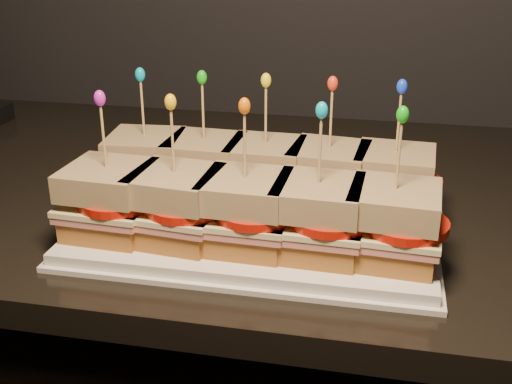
# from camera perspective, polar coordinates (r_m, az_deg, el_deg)

# --- Properties ---
(granite_slab) EXTENTS (2.42, 0.70, 0.03)m
(granite_slab) POSITION_cam_1_polar(r_m,az_deg,el_deg) (0.95, -9.88, 0.75)
(granite_slab) COLOR black
(granite_slab) RESTS_ON cabinet
(platter) EXTENTS (0.40, 0.25, 0.02)m
(platter) POSITION_cam_1_polar(r_m,az_deg,el_deg) (0.74, 0.00, -3.28)
(platter) COLOR white
(platter) RESTS_ON granite_slab
(platter_rim) EXTENTS (0.41, 0.26, 0.01)m
(platter_rim) POSITION_cam_1_polar(r_m,az_deg,el_deg) (0.74, 0.00, -3.70)
(platter_rim) COLOR white
(platter_rim) RESTS_ON granite_slab
(sandwich_0_bread_bot) EXTENTS (0.09, 0.09, 0.02)m
(sandwich_0_bread_bot) POSITION_cam_1_polar(r_m,az_deg,el_deg) (0.82, -9.59, 0.70)
(sandwich_0_bread_bot) COLOR brown
(sandwich_0_bread_bot) RESTS_ON platter
(sandwich_0_ham) EXTENTS (0.10, 0.10, 0.01)m
(sandwich_0_ham) POSITION_cam_1_polar(r_m,az_deg,el_deg) (0.82, -9.67, 1.74)
(sandwich_0_ham) COLOR #CA6D63
(sandwich_0_ham) RESTS_ON sandwich_0_bread_bot
(sandwich_0_cheese) EXTENTS (0.10, 0.10, 0.01)m
(sandwich_0_cheese) POSITION_cam_1_polar(r_m,az_deg,el_deg) (0.81, -9.70, 2.20)
(sandwich_0_cheese) COLOR beige
(sandwich_0_cheese) RESTS_ON sandwich_0_ham
(sandwich_0_tomato) EXTENTS (0.09, 0.09, 0.01)m
(sandwich_0_tomato) POSITION_cam_1_polar(r_m,az_deg,el_deg) (0.80, -9.08, 2.50)
(sandwich_0_tomato) COLOR red
(sandwich_0_tomato) RESTS_ON sandwich_0_cheese
(sandwich_0_bread_top) EXTENTS (0.10, 0.10, 0.03)m
(sandwich_0_bread_top) POSITION_cam_1_polar(r_m,az_deg,el_deg) (0.80, -9.82, 3.99)
(sandwich_0_bread_top) COLOR #502C0D
(sandwich_0_bread_top) RESTS_ON sandwich_0_tomato
(sandwich_0_pick) EXTENTS (0.00, 0.00, 0.09)m
(sandwich_0_pick) POSITION_cam_1_polar(r_m,az_deg,el_deg) (0.79, -10.04, 7.07)
(sandwich_0_pick) COLOR tan
(sandwich_0_pick) RESTS_ON sandwich_0_bread_top
(sandwich_0_frill) EXTENTS (0.01, 0.01, 0.02)m
(sandwich_0_frill) POSITION_cam_1_polar(r_m,az_deg,el_deg) (0.78, -10.27, 10.24)
(sandwich_0_frill) COLOR #059ABA
(sandwich_0_frill) RESTS_ON sandwich_0_pick
(sandwich_1_bread_bot) EXTENTS (0.09, 0.09, 0.02)m
(sandwich_1_bread_bot) POSITION_cam_1_polar(r_m,az_deg,el_deg) (0.80, -4.51, 0.30)
(sandwich_1_bread_bot) COLOR brown
(sandwich_1_bread_bot) RESTS_ON platter
(sandwich_1_ham) EXTENTS (0.10, 0.09, 0.01)m
(sandwich_1_ham) POSITION_cam_1_polar(r_m,az_deg,el_deg) (0.79, -4.54, 1.37)
(sandwich_1_ham) COLOR #CA6D63
(sandwich_1_ham) RESTS_ON sandwich_1_bread_bot
(sandwich_1_cheese) EXTENTS (0.10, 0.10, 0.01)m
(sandwich_1_cheese) POSITION_cam_1_polar(r_m,az_deg,el_deg) (0.79, -4.56, 1.84)
(sandwich_1_cheese) COLOR beige
(sandwich_1_cheese) RESTS_ON sandwich_1_ham
(sandwich_1_tomato) EXTENTS (0.09, 0.09, 0.01)m
(sandwich_1_tomato) POSITION_cam_1_polar(r_m,az_deg,el_deg) (0.78, -3.85, 2.14)
(sandwich_1_tomato) COLOR red
(sandwich_1_tomato) RESTS_ON sandwich_1_cheese
(sandwich_1_bread_top) EXTENTS (0.09, 0.09, 0.03)m
(sandwich_1_bread_top) POSITION_cam_1_polar(r_m,az_deg,el_deg) (0.78, -4.62, 3.68)
(sandwich_1_bread_top) COLOR #502C0D
(sandwich_1_bread_top) RESTS_ON sandwich_1_tomato
(sandwich_1_pick) EXTENTS (0.00, 0.00, 0.09)m
(sandwich_1_pick) POSITION_cam_1_polar(r_m,az_deg,el_deg) (0.77, -4.73, 6.85)
(sandwich_1_pick) COLOR tan
(sandwich_1_pick) RESTS_ON sandwich_1_bread_top
(sandwich_1_frill) EXTENTS (0.01, 0.01, 0.02)m
(sandwich_1_frill) POSITION_cam_1_polar(r_m,az_deg,el_deg) (0.76, -4.84, 10.13)
(sandwich_1_frill) COLOR #16AD14
(sandwich_1_frill) RESTS_ON sandwich_1_pick
(sandwich_2_bread_bot) EXTENTS (0.09, 0.09, 0.02)m
(sandwich_2_bread_bot) POSITION_cam_1_polar(r_m,az_deg,el_deg) (0.78, 0.83, -0.12)
(sandwich_2_bread_bot) COLOR brown
(sandwich_2_bread_bot) RESTS_ON platter
(sandwich_2_ham) EXTENTS (0.10, 0.09, 0.01)m
(sandwich_2_ham) POSITION_cam_1_polar(r_m,az_deg,el_deg) (0.78, 0.84, 0.96)
(sandwich_2_ham) COLOR #CA6D63
(sandwich_2_ham) RESTS_ON sandwich_2_bread_bot
(sandwich_2_cheese) EXTENTS (0.10, 0.09, 0.01)m
(sandwich_2_cheese) POSITION_cam_1_polar(r_m,az_deg,el_deg) (0.77, 0.84, 1.44)
(sandwich_2_cheese) COLOR beige
(sandwich_2_cheese) RESTS_ON sandwich_2_ham
(sandwich_2_tomato) EXTENTS (0.09, 0.09, 0.01)m
(sandwich_2_tomato) POSITION_cam_1_polar(r_m,az_deg,el_deg) (0.76, 1.65, 1.74)
(sandwich_2_tomato) COLOR red
(sandwich_2_tomato) RESTS_ON sandwich_2_cheese
(sandwich_2_bread_top) EXTENTS (0.09, 0.09, 0.03)m
(sandwich_2_bread_top) POSITION_cam_1_polar(r_m,az_deg,el_deg) (0.76, 0.85, 3.32)
(sandwich_2_bread_top) COLOR #502C0D
(sandwich_2_bread_top) RESTS_ON sandwich_2_tomato
(sandwich_2_pick) EXTENTS (0.00, 0.00, 0.09)m
(sandwich_2_pick) POSITION_cam_1_polar(r_m,az_deg,el_deg) (0.75, 0.87, 6.55)
(sandwich_2_pick) COLOR tan
(sandwich_2_pick) RESTS_ON sandwich_2_bread_top
(sandwich_2_frill) EXTENTS (0.01, 0.01, 0.02)m
(sandwich_2_frill) POSITION_cam_1_polar(r_m,az_deg,el_deg) (0.74, 0.89, 9.90)
(sandwich_2_frill) COLOR yellow
(sandwich_2_frill) RESTS_ON sandwich_2_pick
(sandwich_3_bread_bot) EXTENTS (0.09, 0.09, 0.02)m
(sandwich_3_bread_bot) POSITION_cam_1_polar(r_m,az_deg,el_deg) (0.77, 6.35, -0.56)
(sandwich_3_bread_bot) COLOR brown
(sandwich_3_bread_bot) RESTS_ON platter
(sandwich_3_ham) EXTENTS (0.10, 0.10, 0.01)m
(sandwich_3_ham) POSITION_cam_1_polar(r_m,az_deg,el_deg) (0.77, 6.40, 0.53)
(sandwich_3_ham) COLOR #CA6D63
(sandwich_3_ham) RESTS_ON sandwich_3_bread_bot
(sandwich_3_cheese) EXTENTS (0.11, 0.10, 0.01)m
(sandwich_3_cheese) POSITION_cam_1_polar(r_m,az_deg,el_deg) (0.76, 6.43, 1.02)
(sandwich_3_cheese) COLOR beige
(sandwich_3_cheese) RESTS_ON sandwich_3_ham
(sandwich_3_tomato) EXTENTS (0.09, 0.09, 0.01)m
(sandwich_3_tomato) POSITION_cam_1_polar(r_m,az_deg,el_deg) (0.76, 7.31, 1.31)
(sandwich_3_tomato) COLOR red
(sandwich_3_tomato) RESTS_ON sandwich_3_cheese
(sandwich_3_bread_top) EXTENTS (0.10, 0.10, 0.03)m
(sandwich_3_bread_top) POSITION_cam_1_polar(r_m,az_deg,el_deg) (0.75, 6.51, 2.91)
(sandwich_3_bread_top) COLOR #502C0D
(sandwich_3_bread_top) RESTS_ON sandwich_3_tomato
(sandwich_3_pick) EXTENTS (0.00, 0.00, 0.09)m
(sandwich_3_pick) POSITION_cam_1_polar(r_m,az_deg,el_deg) (0.74, 6.67, 6.18)
(sandwich_3_pick) COLOR tan
(sandwich_3_pick) RESTS_ON sandwich_3_bread_top
(sandwich_3_frill) EXTENTS (0.01, 0.01, 0.02)m
(sandwich_3_frill) POSITION_cam_1_polar(r_m,az_deg,el_deg) (0.73, 6.83, 9.57)
(sandwich_3_frill) COLOR red
(sandwich_3_frill) RESTS_ON sandwich_3_pick
(sandwich_4_bread_bot) EXTENTS (0.09, 0.09, 0.02)m
(sandwich_4_bread_bot) POSITION_cam_1_polar(r_m,az_deg,el_deg) (0.77, 11.95, -1.00)
(sandwich_4_bread_bot) COLOR brown
(sandwich_4_bread_bot) RESTS_ON platter
(sandwich_4_ham) EXTENTS (0.10, 0.10, 0.01)m
(sandwich_4_ham) POSITION_cam_1_polar(r_m,az_deg,el_deg) (0.76, 12.05, 0.10)
(sandwich_4_ham) COLOR #CA6D63
(sandwich_4_ham) RESTS_ON sandwich_4_bread_bot
(sandwich_4_cheese) EXTENTS (0.10, 0.10, 0.01)m
(sandwich_4_cheese) POSITION_cam_1_polar(r_m,az_deg,el_deg) (0.76, 12.09, 0.58)
(sandwich_4_cheese) COLOR beige
(sandwich_4_cheese) RESTS_ON sandwich_4_ham
(sandwich_4_tomato) EXTENTS (0.09, 0.09, 0.01)m
(sandwich_4_tomato) POSITION_cam_1_polar(r_m,az_deg,el_deg) (0.75, 13.04, 0.87)
(sandwich_4_tomato) COLOR red
(sandwich_4_tomato) RESTS_ON sandwich_4_cheese
(sandwich_4_bread_top) EXTENTS (0.09, 0.09, 0.03)m
(sandwich_4_bread_top) POSITION_cam_1_polar(r_m,az_deg,el_deg) (0.75, 12.26, 2.47)
(sandwich_4_bread_top) COLOR #502C0D
(sandwich_4_bread_top) RESTS_ON sandwich_4_tomato
(sandwich_4_pick) EXTENTS (0.00, 0.00, 0.09)m
(sandwich_4_pick) POSITION_cam_1_polar(r_m,az_deg,el_deg) (0.74, 12.55, 5.74)
(sandwich_4_pick) COLOR tan
(sandwich_4_pick) RESTS_ON sandwich_4_bread_top
(sandwich_4_frill) EXTENTS (0.01, 0.01, 0.02)m
(sandwich_4_frill) POSITION_cam_1_polar(r_m,az_deg,el_deg) (0.73, 12.85, 9.13)
(sandwich_4_frill) COLOR blue
(sandwich_4_frill) RESTS_ON sandwich_4_pick
(sandwich_5_bread_bot) EXTENTS (0.09, 0.09, 0.02)m
(sandwich_5_bread_bot) POSITION_cam_1_polar(r_m,az_deg,el_deg) (0.73, -12.71, -2.59)
(sandwich_5_bread_bot) COLOR brown
(sandwich_5_bread_bot) RESTS_ON platter
(sandwich_5_ham) EXTENTS (0.10, 0.10, 0.01)m
(sandwich_5_ham) POSITION_cam_1_polar(r_m,az_deg,el_deg) (0.72, -12.82, -1.45)
(sandwich_5_ham) COLOR #CA6D63
(sandwich_5_ham) RESTS_ON sandwich_5_bread_bot
(sandwich_5_cheese) EXTENTS (0.10, 0.10, 0.01)m
(sandwich_5_cheese) POSITION_cam_1_polar(r_m,az_deg,el_deg) (0.72, -12.87, -0.94)
(sandwich_5_cheese) COLOR beige
(sandwich_5_cheese) RESTS_ON sandwich_5_ham
(sandwich_5_tomato) EXTENTS (0.09, 0.09, 0.01)m
(sandwich_5_tomato) POSITION_cam_1_polar(r_m,az_deg,el_deg) (0.70, -12.22, -0.66)
(sandwich_5_tomato) COLOR red
(sandwich_5_tomato) RESTS_ON sandwich_5_cheese
(sandwich_5_bread_top) EXTENTS (0.09, 0.09, 0.03)m
(sandwich_5_bread_top) POSITION_cam_1_polar(r_m,az_deg,el_deg) (0.71, -13.06, 1.06)
(sandwich_5_bread_top) COLOR #502C0D
(sandwich_5_bread_top) RESTS_ON sandwich_5_tomato
(sandwich_5_pick) EXTENTS (0.00, 0.00, 0.09)m
(sandwich_5_pick) POSITION_cam_1_polar(r_m,az_deg,el_deg) (0.69, -13.38, 4.51)
(sandwich_5_pick) COLOR tan
(sandwich_5_pick) RESTS_ON sandwich_5_bread_top
(sandwich_5_frill) EXTENTS (0.01, 0.01, 0.02)m
(sandwich_5_frill) POSITION_cam_1_polar(r_m,az_deg,el_deg) (0.68, -13.73, 8.11)
(sandwich_5_frill) COLOR #C21EB9
(sandwich_5_frill) RESTS_ON sandwich_5_pick
(sandwich_6_bread_bot) EXTENTS (0.09, 0.09, 0.02)m
(sandwich_6_bread_bot) POSITION_cam_1_polar(r_m,az_deg,el_deg) (0.70, -7.03, -3.17)
(sandwich_6_bread_bot) COLOR brown
(sandwich_6_bread_bot) RESTS_ON platter
(sandwich_6_ham) EXTENTS (0.10, 0.10, 0.01)m
(sandwich_6_ham) POSITION_cam_1_polar(r_m,az_deg,el_deg) (0.69, -7.09, -1.99)
(sandwich_6_ham) COLOR #CA6D63
(sandwich_6_ham) RESTS_ON sandwich_6_bread_bot
(sandwich_6_cheese) EXTENTS (0.10, 0.10, 0.01)m
(sandwich_6_cheese) POSITION_cam_1_polar(r_m,az_deg,el_deg) (0.69, -7.12, -1.46)
(sandwich_6_cheese) COLOR beige
(sandwich_6_cheese) RESTS_ON sandwich_6_ham
(sandwich_6_tomato) EXTENTS (0.09, 0.09, 0.01)m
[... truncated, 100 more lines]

